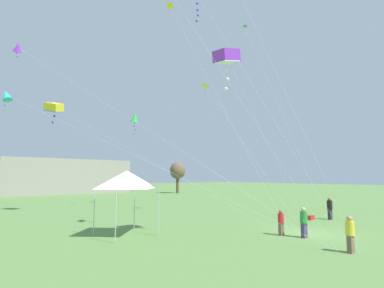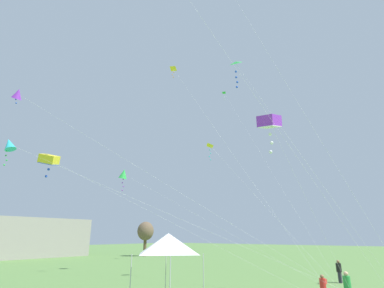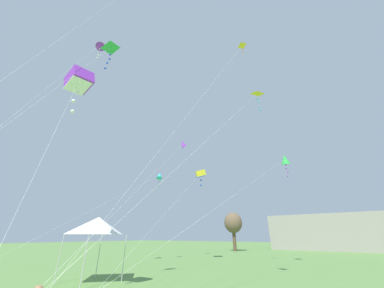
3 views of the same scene
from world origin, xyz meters
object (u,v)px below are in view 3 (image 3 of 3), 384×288
at_px(kite_cyan_diamond_6, 160,176).
at_px(kite_purple_diamond_7, 100,45).
at_px(kite_purple_box_9, 79,81).
at_px(festival_tent, 98,226).
at_px(kite_green_diamond_1, 285,160).
at_px(kite_green_delta_5, 109,49).
at_px(kite_yellow_delta_3, 257,95).
at_px(kite_purple_diamond_2, 183,144).
at_px(kite_yellow_box_0, 201,174).
at_px(kite_yellow_delta_4, 242,47).

xyz_separation_m(kite_cyan_diamond_6, kite_purple_diamond_7, (0.97, -11.64, 11.88)).
xyz_separation_m(kite_cyan_diamond_6, kite_purple_box_9, (8.39, -15.85, 0.57)).
xyz_separation_m(festival_tent, kite_green_diamond_1, (9.79, 15.96, 7.40)).
bearing_deg(kite_green_delta_5, kite_yellow_delta_3, 43.20).
bearing_deg(kite_yellow_delta_3, kite_cyan_diamond_6, 156.26).
distance_m(kite_purple_diamond_7, kite_purple_box_9, 14.17).
xyz_separation_m(kite_purple_diamond_2, kite_yellow_delta_3, (14.29, -10.23, -3.21)).
bearing_deg(kite_green_diamond_1, kite_yellow_delta_3, -85.67).
bearing_deg(kite_purple_box_9, kite_purple_diamond_2, 110.52).
bearing_deg(kite_purple_diamond_2, kite_yellow_delta_3, -35.59).
xyz_separation_m(kite_green_delta_5, kite_cyan_diamond_6, (-7.65, 14.15, -4.88)).
bearing_deg(kite_yellow_delta_3, kite_yellow_box_0, 138.37).
distance_m(kite_yellow_box_0, kite_green_diamond_1, 10.35).
bearing_deg(kite_purple_box_9, kite_yellow_delta_3, 51.94).
relative_size(kite_green_diamond_1, kite_purple_box_9, 2.21).
distance_m(kite_purple_diamond_2, kite_yellow_delta_3, 17.87).
bearing_deg(kite_cyan_diamond_6, festival_tent, -66.31).
bearing_deg(festival_tent, kite_purple_diamond_7, -169.20).
xyz_separation_m(kite_yellow_delta_3, kite_purple_diamond_7, (-14.51, -4.83, 9.65)).
xyz_separation_m(kite_yellow_delta_4, kite_purple_box_9, (-5.35, -12.50, -10.61)).
relative_size(kite_green_diamond_1, kite_purple_diamond_2, 1.06).
bearing_deg(kite_purple_diamond_2, kite_cyan_diamond_6, -109.01).
height_order(kite_purple_diamond_7, kite_purple_box_9, kite_purple_diamond_7).
bearing_deg(kite_green_diamond_1, kite_purple_diamond_2, -173.10).
xyz_separation_m(kite_yellow_delta_3, kite_purple_box_9, (-7.08, -9.04, -1.67)).
xyz_separation_m(festival_tent, kite_green_delta_5, (2.87, -3.24, 11.46)).
relative_size(kite_green_delta_5, kite_purple_diamond_7, 0.68).
bearing_deg(kite_purple_diamond_2, festival_tent, -75.87).
height_order(kite_yellow_delta_4, kite_purple_box_9, kite_yellow_delta_4).
bearing_deg(kite_purple_box_9, kite_yellow_box_0, 101.84).
bearing_deg(kite_yellow_box_0, kite_green_diamond_1, 11.44).
bearing_deg(kite_purple_diamond_2, kite_purple_diamond_7, -90.80).
bearing_deg(kite_purple_box_9, festival_tent, 126.15).
bearing_deg(kite_cyan_diamond_6, kite_yellow_delta_4, -13.68).
bearing_deg(kite_purple_diamond_7, kite_green_delta_5, -20.55).
relative_size(kite_green_diamond_1, kite_purple_diamond_7, 1.08).
distance_m(festival_tent, kite_cyan_diamond_6, 13.61).
bearing_deg(kite_green_delta_5, kite_green_diamond_1, 70.17).
distance_m(kite_green_diamond_1, kite_cyan_diamond_6, 15.45).
bearing_deg(kite_yellow_box_0, festival_tent, -88.59).
height_order(festival_tent, kite_purple_diamond_2, kite_purple_diamond_2).
bearing_deg(kite_purple_diamond_2, kite_purple_box_9, -69.48).
distance_m(kite_yellow_box_0, kite_purple_diamond_7, 19.03).
height_order(kite_yellow_delta_3, kite_purple_box_9, kite_yellow_delta_3).
bearing_deg(festival_tent, kite_purple_box_9, -53.85).
distance_m(festival_tent, kite_yellow_delta_4, 21.28).
relative_size(kite_green_delta_5, kite_cyan_diamond_6, 0.71).
xyz_separation_m(kite_yellow_box_0, kite_purple_box_9, (3.95, -18.85, 0.33)).
xyz_separation_m(kite_yellow_box_0, kite_green_delta_5, (3.21, -17.14, 4.65)).
bearing_deg(festival_tent, kite_yellow_delta_3, 21.02).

